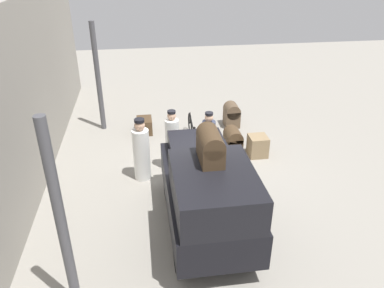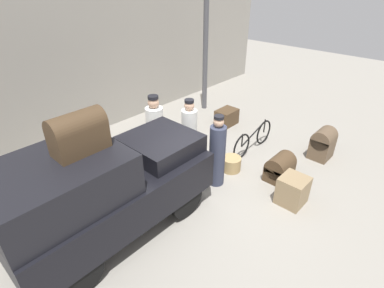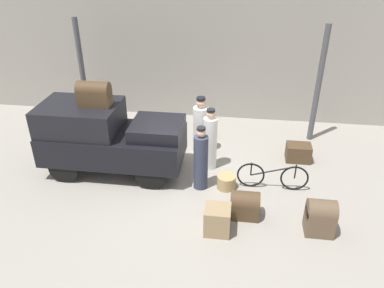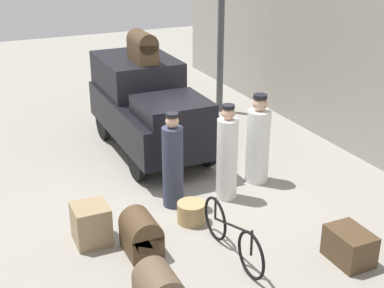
{
  "view_description": "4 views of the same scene",
  "coord_description": "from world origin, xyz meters",
  "views": [
    {
      "loc": [
        -8.27,
        1.43,
        5.43
      ],
      "look_at": [
        0.2,
        0.2,
        0.95
      ],
      "focal_mm": 35.0,
      "sensor_mm": 36.0,
      "label": 1
    },
    {
      "loc": [
        -3.95,
        -3.63,
        4.23
      ],
      "look_at": [
        0.2,
        0.2,
        0.95
      ],
      "focal_mm": 28.0,
      "sensor_mm": 36.0,
      "label": 2
    },
    {
      "loc": [
        1.31,
        -8.05,
        5.57
      ],
      "look_at": [
        0.2,
        0.2,
        0.95
      ],
      "focal_mm": 35.0,
      "sensor_mm": 36.0,
      "label": 3
    },
    {
      "loc": [
        8.04,
        -3.41,
        4.55
      ],
      "look_at": [
        0.2,
        0.2,
        0.95
      ],
      "focal_mm": 50.0,
      "sensor_mm": 36.0,
      "label": 4
    }
  ],
  "objects": [
    {
      "name": "ground_plane",
      "position": [
        0.0,
        0.0,
        0.0
      ],
      "size": [
        30.0,
        30.0,
        0.0
      ],
      "primitive_type": "plane",
      "color": "gray"
    },
    {
      "name": "station_building_facade",
      "position": [
        0.0,
        4.08,
        2.25
      ],
      "size": [
        16.0,
        0.15,
        4.5
      ],
      "color": "gray",
      "rests_on": "ground"
    },
    {
      "name": "suitcase_small_leather",
      "position": [
        3.07,
        1.37,
        0.24
      ],
      "size": [
        0.67,
        0.49,
        0.49
      ],
      "color": "#4C3823",
      "rests_on": "ground"
    },
    {
      "name": "porter_lifting_near_truck",
      "position": [
        0.62,
        0.67,
        0.8
      ],
      "size": [
        0.37,
        0.37,
        1.73
      ],
      "color": "white",
      "rests_on": "ground"
    },
    {
      "name": "trunk_large_brown",
      "position": [
        1.59,
        -1.27,
        0.3
      ],
      "size": [
        0.65,
        0.49,
        0.63
      ],
      "color": "#4C3823",
      "rests_on": "ground"
    },
    {
      "name": "truck",
      "position": [
        -2.03,
        0.21,
        1.02
      ],
      "size": [
        3.66,
        1.64,
        1.87
      ],
      "color": "black",
      "rests_on": "ground"
    },
    {
      "name": "canopy_pillar_right",
      "position": [
        3.59,
        2.74,
        1.77
      ],
      "size": [
        0.17,
        0.17,
        3.53
      ],
      "color": "#4C4C51",
      "rests_on": "ground"
    },
    {
      "name": "suitcase_black_upright",
      "position": [
        3.17,
        -1.6,
        0.42
      ],
      "size": [
        0.59,
        0.48,
        0.81
      ],
      "color": "brown",
      "rests_on": "ground"
    },
    {
      "name": "wicker_basket",
      "position": [
        1.13,
        -0.24,
        0.17
      ],
      "size": [
        0.47,
        0.47,
        0.34
      ],
      "color": "tan",
      "rests_on": "ground"
    },
    {
      "name": "trunk_on_truck_roof",
      "position": [
        -2.24,
        0.21,
        2.18
      ],
      "size": [
        0.8,
        0.42,
        0.63
      ],
      "color": "#4C3823",
      "rests_on": "truck"
    },
    {
      "name": "porter_carrying_trunk",
      "position": [
        0.27,
        1.51,
        0.77
      ],
      "size": [
        0.43,
        0.43,
        1.71
      ],
      "color": "white",
      "rests_on": "ground"
    },
    {
      "name": "bicycle",
      "position": [
        2.26,
        -0.11,
        0.35
      ],
      "size": [
        1.76,
        0.04,
        0.73
      ],
      "color": "black",
      "rests_on": "ground"
    },
    {
      "name": "porter_with_bicycle",
      "position": [
        0.48,
        -0.29,
        0.77
      ],
      "size": [
        0.36,
        0.36,
        1.68
      ],
      "color": "#33384C",
      "rests_on": "ground"
    },
    {
      "name": "trunk_wicker_pale",
      "position": [
        1.02,
        -1.87,
        0.31
      ],
      "size": [
        0.55,
        0.53,
        0.61
      ],
      "color": "#937A56",
      "rests_on": "ground"
    }
  ]
}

